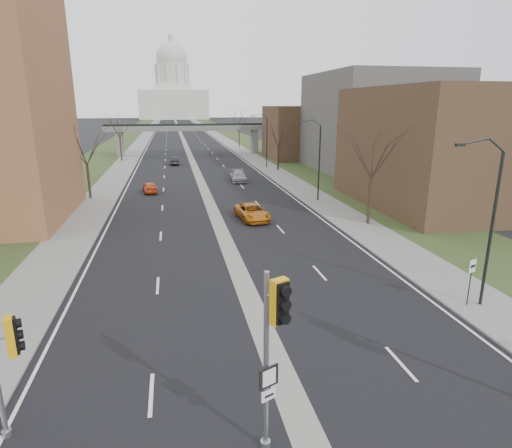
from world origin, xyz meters
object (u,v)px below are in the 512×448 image
object	(u,v)px
signal_pole_median	(273,334)
car_left_far	(175,161)
speed_limit_sign	(471,274)
car_left_near	(150,187)
car_right_near	(252,212)
car_right_mid	(239,176)

from	to	relation	value
signal_pole_median	car_left_far	size ratio (longest dim) A/B	1.42
speed_limit_sign	car_left_far	world-z (taller)	speed_limit_sign
car_left_near	speed_limit_sign	bearing A→B (deg)	109.34
car_left_near	signal_pole_median	bearing A→B (deg)	89.39
signal_pole_median	car_left_near	bearing A→B (deg)	72.87
car_left_far	car_right_near	distance (m)	40.21
speed_limit_sign	car_left_near	bearing A→B (deg)	95.25
speed_limit_sign	car_right_near	size ratio (longest dim) A/B	0.49
car_left_far	car_right_near	size ratio (longest dim) A/B	0.80
car_right_near	car_right_mid	xyz separation A→B (m)	(1.95, 20.50, -0.00)
car_left_near	car_left_far	size ratio (longest dim) A/B	0.93
car_right_near	car_left_far	bearing A→B (deg)	93.04
car_left_near	car_right_mid	distance (m)	13.06
car_right_mid	car_right_near	bearing A→B (deg)	-90.38
signal_pole_median	speed_limit_sign	size ratio (longest dim) A/B	2.32
signal_pole_median	car_right_near	world-z (taller)	signal_pole_median
speed_limit_sign	car_left_far	xyz separation A→B (m)	(-14.35, 59.28, -1.18)
signal_pole_median	speed_limit_sign	distance (m)	14.65
car_left_far	car_right_mid	world-z (taller)	car_right_mid
signal_pole_median	car_right_near	xyz separation A→B (m)	(4.52, 27.20, -3.37)
speed_limit_sign	car_right_near	bearing A→B (deg)	89.87
car_left_far	car_right_mid	distance (m)	20.97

